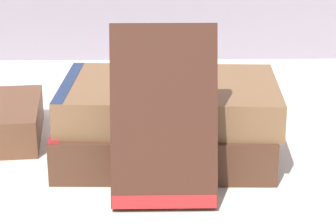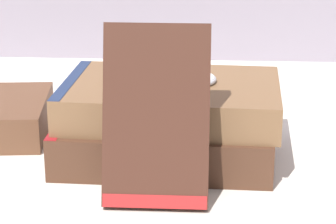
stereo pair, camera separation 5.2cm
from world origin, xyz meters
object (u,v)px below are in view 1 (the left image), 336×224
at_px(book_flat_top, 165,100).
at_px(pocket_watch, 189,78).
at_px(book_leaning_front, 164,122).
at_px(book_flat_bottom, 159,138).

distance_m(book_flat_top, pocket_watch, 0.03).
relative_size(book_flat_top, book_leaning_front, 1.42).
bearing_deg(book_flat_top, book_flat_bottom, -135.16).
xyz_separation_m(book_flat_bottom, book_leaning_front, (0.00, -0.10, 0.05)).
bearing_deg(book_leaning_front, pocket_watch, 75.44).
distance_m(book_flat_bottom, book_flat_top, 0.04).
relative_size(book_flat_bottom, book_leaning_front, 1.38).
bearing_deg(book_flat_bottom, book_leaning_front, -86.01).
xyz_separation_m(book_flat_bottom, book_flat_top, (0.01, 0.01, 0.04)).
distance_m(book_flat_bottom, pocket_watch, 0.07).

